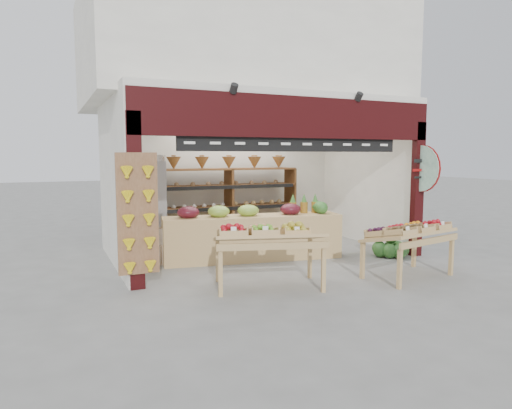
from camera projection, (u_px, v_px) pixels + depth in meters
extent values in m
plane|color=slate|center=(269.00, 258.00, 8.98)|extent=(60.00, 60.00, 0.00)
cube|color=white|center=(227.00, 177.00, 10.89)|extent=(5.76, 0.18, 3.00)
cube|color=white|center=(116.00, 184.00, 8.21)|extent=(0.18, 3.38, 3.00)
cube|color=white|center=(366.00, 177.00, 10.52)|extent=(0.18, 3.38, 3.00)
cube|color=white|center=(257.00, 103.00, 9.20)|extent=(5.76, 3.38, 0.12)
cube|color=white|center=(236.00, 56.00, 10.07)|extent=(6.36, 4.60, 2.40)
cube|color=black|center=(297.00, 117.00, 7.75)|extent=(5.70, 0.14, 0.70)
cube|color=black|center=(135.00, 202.00, 6.75)|extent=(0.22, 0.14, 2.65)
cube|color=black|center=(417.00, 190.00, 9.04)|extent=(0.22, 0.14, 2.65)
cube|color=black|center=(296.00, 144.00, 7.83)|extent=(4.20, 0.05, 0.26)
cylinder|color=white|center=(299.00, 130.00, 7.90)|extent=(0.34, 0.05, 0.34)
cube|color=#906341|center=(138.00, 214.00, 6.70)|extent=(0.60, 0.04, 1.80)
cylinder|color=silver|center=(421.00, 168.00, 8.91)|extent=(0.04, 0.90, 0.90)
cylinder|color=maroon|center=(422.00, 169.00, 8.89)|extent=(0.01, 0.92, 0.92)
cube|color=brown|center=(160.00, 210.00, 9.76)|extent=(0.05, 0.53, 1.70)
cube|color=brown|center=(229.00, 206.00, 10.42)|extent=(0.05, 0.53, 1.70)
cube|color=brown|center=(290.00, 203.00, 11.08)|extent=(0.05, 0.53, 1.70)
cube|color=brown|center=(229.00, 227.00, 10.47)|extent=(3.18, 0.53, 0.04)
cube|color=brown|center=(229.00, 206.00, 10.42)|extent=(3.18, 0.53, 0.04)
cube|color=brown|center=(229.00, 185.00, 10.37)|extent=(3.18, 0.53, 0.04)
cube|color=brown|center=(229.00, 169.00, 10.33)|extent=(3.18, 0.53, 0.04)
cone|color=brown|center=(174.00, 163.00, 9.78)|extent=(0.32, 0.32, 0.28)
cone|color=brown|center=(202.00, 163.00, 10.05)|extent=(0.32, 0.32, 0.28)
cone|color=brown|center=(229.00, 163.00, 10.31)|extent=(0.32, 0.32, 0.28)
cone|color=brown|center=(254.00, 163.00, 10.57)|extent=(0.32, 0.32, 0.28)
cone|color=brown|center=(279.00, 162.00, 10.84)|extent=(0.32, 0.32, 0.28)
cube|color=silver|center=(146.00, 203.00, 9.60)|extent=(0.99, 0.99, 2.02)
cube|color=beige|center=(165.00, 253.00, 8.58)|extent=(0.50, 0.44, 0.36)
cube|color=beige|center=(167.00, 235.00, 8.56)|extent=(0.46, 0.41, 0.30)
cube|color=#13481E|center=(192.00, 251.00, 8.89)|extent=(0.48, 0.42, 0.30)
cube|color=beige|center=(180.00, 248.00, 9.18)|extent=(0.43, 0.38, 0.28)
cube|color=tan|center=(253.00, 238.00, 8.78)|extent=(3.49, 1.25, 0.86)
ellipsoid|color=#59141E|center=(188.00, 212.00, 8.41)|extent=(0.42, 0.38, 0.23)
ellipsoid|color=#8CB23F|center=(219.00, 212.00, 8.56)|extent=(0.42, 0.38, 0.23)
ellipsoid|color=#8CB23F|center=(248.00, 211.00, 8.70)|extent=(0.42, 0.38, 0.23)
ellipsoid|color=#59141E|center=(291.00, 209.00, 8.92)|extent=(0.42, 0.38, 0.23)
cylinder|color=olive|center=(293.00, 208.00, 9.08)|extent=(0.15, 0.15, 0.22)
cylinder|color=olive|center=(304.00, 207.00, 9.14)|extent=(0.15, 0.15, 0.22)
cylinder|color=olive|center=(315.00, 207.00, 9.20)|extent=(0.15, 0.15, 0.22)
cube|color=tan|center=(268.00, 238.00, 6.92)|extent=(1.82, 1.34, 0.24)
cube|color=tan|center=(221.00, 274.00, 6.47)|extent=(0.07, 0.07, 0.66)
cube|color=tan|center=(324.00, 270.00, 6.68)|extent=(0.07, 0.07, 0.66)
cube|color=tan|center=(218.00, 261.00, 7.26)|extent=(0.07, 0.07, 0.66)
cube|color=tan|center=(310.00, 258.00, 7.46)|extent=(0.07, 0.07, 0.66)
cube|color=tan|center=(408.00, 235.00, 7.49)|extent=(1.63, 1.10, 0.22)
cube|color=tan|center=(400.00, 270.00, 6.84)|extent=(0.07, 0.07, 0.60)
cube|color=tan|center=(451.00, 258.00, 7.64)|extent=(0.07, 0.07, 0.60)
cube|color=tan|center=(362.00, 261.00, 7.42)|extent=(0.07, 0.07, 0.60)
cube|color=tan|center=(414.00, 250.00, 8.22)|extent=(0.07, 0.07, 0.60)
sphere|color=#194D1B|center=(390.00, 251.00, 8.91)|extent=(0.29, 0.29, 0.29)
sphere|color=#194D1B|center=(402.00, 250.00, 9.04)|extent=(0.29, 0.29, 0.29)
sphere|color=#194D1B|center=(379.00, 248.00, 9.19)|extent=(0.29, 0.29, 0.29)
sphere|color=#194D1B|center=(391.00, 247.00, 9.31)|extent=(0.29, 0.29, 0.29)
sphere|color=#194D1B|center=(391.00, 236.00, 9.08)|extent=(0.29, 0.29, 0.29)
sphere|color=#194D1B|center=(399.00, 251.00, 8.88)|extent=(0.29, 0.29, 0.29)
sphere|color=#194D1B|center=(380.00, 250.00, 9.00)|extent=(0.29, 0.29, 0.29)
sphere|color=#194D1B|center=(379.00, 235.00, 9.18)|extent=(0.29, 0.29, 0.29)
sphere|color=#194D1B|center=(397.00, 248.00, 9.22)|extent=(0.29, 0.29, 0.29)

